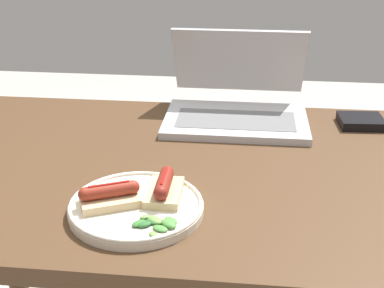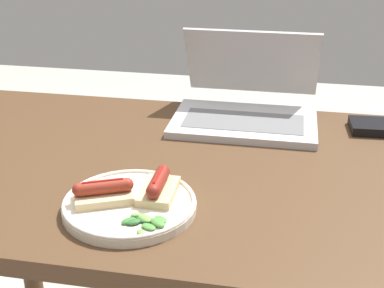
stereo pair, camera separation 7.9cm
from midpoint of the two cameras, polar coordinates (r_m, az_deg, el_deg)
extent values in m
cube|color=#4C331E|center=(1.13, 3.40, -3.20)|extent=(1.40, 0.75, 0.04)
cylinder|color=#4C331E|center=(1.74, -16.23, -7.98)|extent=(0.06, 0.06, 0.72)
cube|color=#B7B7BC|center=(1.33, 7.27, 2.27)|extent=(0.35, 0.23, 0.02)
cube|color=slate|center=(1.31, 7.25, 2.43)|extent=(0.29, 0.13, 0.00)
cube|color=#B7B7BC|center=(1.46, 7.98, 8.59)|extent=(0.35, 0.12, 0.20)
cube|color=#0C1433|center=(1.45, 7.98, 8.63)|extent=(0.32, 0.10, 0.17)
cylinder|color=silver|center=(0.97, -4.34, -6.65)|extent=(0.24, 0.24, 0.02)
torus|color=silver|center=(0.97, -4.36, -6.14)|extent=(0.24, 0.24, 0.01)
cube|color=#D6B784|center=(0.97, -7.08, -5.67)|extent=(0.12, 0.10, 0.02)
cylinder|color=maroon|center=(0.96, -7.14, -4.63)|extent=(0.09, 0.06, 0.02)
sphere|color=maroon|center=(0.96, -9.67, -4.89)|extent=(0.02, 0.02, 0.02)
sphere|color=maroon|center=(0.97, -4.63, -4.37)|extent=(0.02, 0.02, 0.02)
cylinder|color=red|center=(0.96, -7.18, -3.99)|extent=(0.07, 0.03, 0.01)
cube|color=#D6B784|center=(0.98, -1.27, -5.13)|extent=(0.06, 0.10, 0.02)
cylinder|color=maroon|center=(0.97, -1.28, -4.05)|extent=(0.03, 0.08, 0.03)
sphere|color=maroon|center=(0.94, -1.76, -5.14)|extent=(0.03, 0.03, 0.03)
sphere|color=maroon|center=(1.00, -0.83, -3.02)|extent=(0.03, 0.03, 0.03)
cylinder|color=red|center=(0.96, -1.29, -3.36)|extent=(0.01, 0.06, 0.01)
ellipsoid|color=#4C8E3D|center=(0.90, -1.15, -8.44)|extent=(0.04, 0.03, 0.01)
ellipsoid|color=#387A33|center=(0.91, -4.26, -8.22)|extent=(0.03, 0.03, 0.01)
ellipsoid|color=#709E4C|center=(0.92, -3.57, -7.59)|extent=(0.02, 0.02, 0.01)
ellipsoid|color=#709E4C|center=(0.88, -2.86, -9.45)|extent=(0.02, 0.02, 0.00)
ellipsoid|color=#2D662D|center=(0.90, -3.74, -8.35)|extent=(0.03, 0.02, 0.01)
ellipsoid|color=#4C8E3D|center=(0.89, -2.09, -8.87)|extent=(0.03, 0.03, 0.01)
ellipsoid|color=#2D662D|center=(0.91, -2.80, -8.11)|extent=(0.03, 0.02, 0.01)
ellipsoid|color=#709E4C|center=(0.91, -2.54, -7.96)|extent=(0.04, 0.03, 0.01)
ellipsoid|color=#4C8E3D|center=(0.91, -0.85, -8.06)|extent=(0.03, 0.03, 0.01)
cube|color=black|center=(1.38, 20.28, 1.72)|extent=(0.11, 0.09, 0.02)
camera|label=1|loc=(0.04, -87.90, 0.96)|focal=50.00mm
camera|label=2|loc=(0.04, 92.10, -0.96)|focal=50.00mm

